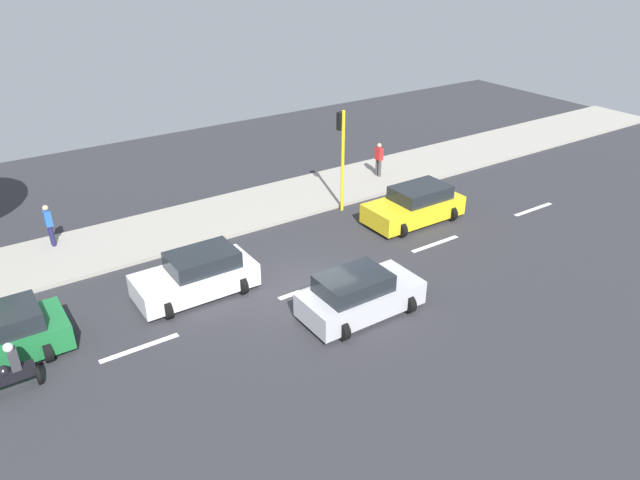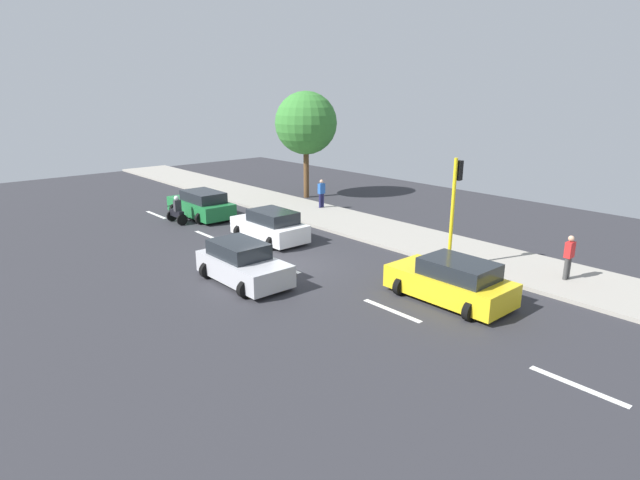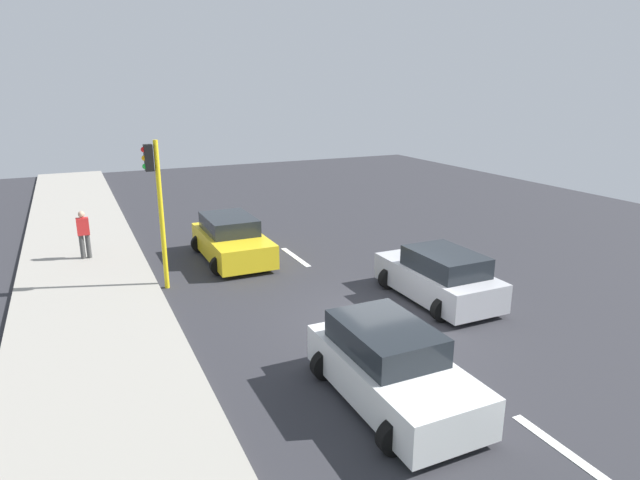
{
  "view_description": "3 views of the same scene",
  "coord_description": "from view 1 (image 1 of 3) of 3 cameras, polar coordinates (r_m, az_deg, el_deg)",
  "views": [
    {
      "loc": [
        -14.87,
        9.5,
        11.01
      ],
      "look_at": [
        0.3,
        -0.67,
        1.58
      ],
      "focal_mm": 33.45,
      "sensor_mm": 36.0,
      "label": 1
    },
    {
      "loc": [
        -12.14,
        -16.25,
        6.99
      ],
      "look_at": [
        0.89,
        -1.4,
        1.25
      ],
      "focal_mm": 29.12,
      "sensor_mm": 36.0,
      "label": 2
    },
    {
      "loc": [
        7.09,
        11.23,
        5.99
      ],
      "look_at": [
        0.71,
        -2.39,
        1.67
      ],
      "focal_mm": 30.28,
      "sensor_mm": 36.0,
      "label": 3
    }
  ],
  "objects": [
    {
      "name": "lane_stripe_south",
      "position": [
        18.83,
        -16.85,
        -9.85
      ],
      "size": [
        0.2,
        2.4,
        0.01
      ],
      "primitive_type": "cube",
      "color": "white",
      "rests_on": "ground"
    },
    {
      "name": "car_yellow_cab",
      "position": [
        25.68,
        9.07,
        3.3
      ],
      "size": [
        2.34,
        4.27,
        1.52
      ],
      "color": "yellow",
      "rests_on": "ground"
    },
    {
      "name": "pedestrian_near_signal",
      "position": [
        25.18,
        -24.51,
        1.42
      ],
      "size": [
        0.4,
        0.24,
        1.69
      ],
      "color": "#1E1E4C",
      "rests_on": "sidewalk"
    },
    {
      "name": "traffic_light_corner",
      "position": [
        25.68,
        2.08,
        8.94
      ],
      "size": [
        0.49,
        0.24,
        4.5
      ],
      "color": "yellow",
      "rests_on": "ground"
    },
    {
      "name": "motorcycle",
      "position": [
        18.17,
        -27.37,
        -11.1
      ],
      "size": [
        0.6,
        1.3,
        1.53
      ],
      "color": "black",
      "rests_on": "ground"
    },
    {
      "name": "lane_stripe_north",
      "position": [
        24.14,
        10.96,
        -0.37
      ],
      "size": [
        0.2,
        2.4,
        0.01
      ],
      "primitive_type": "cube",
      "color": "white",
      "rests_on": "ground"
    },
    {
      "name": "ground_plane",
      "position": [
        20.83,
        -1.09,
        -4.79
      ],
      "size": [
        40.0,
        60.0,
        0.1
      ],
      "primitive_type": "cube",
      "color": "#2D2D33"
    },
    {
      "name": "lane_stripe_far_north",
      "position": [
        28.36,
        19.74,
        2.78
      ],
      "size": [
        0.2,
        2.4,
        0.01
      ],
      "primitive_type": "cube",
      "color": "white",
      "rests_on": "ground"
    },
    {
      "name": "car_silver",
      "position": [
        19.17,
        3.77,
        -5.28
      ],
      "size": [
        2.25,
        3.98,
        1.52
      ],
      "color": "#B7B7BC",
      "rests_on": "ground"
    },
    {
      "name": "pedestrian_by_tree",
      "position": [
        29.99,
        5.64,
        7.78
      ],
      "size": [
        0.4,
        0.24,
        1.69
      ],
      "color": "#3F3F3F",
      "rests_on": "sidewalk"
    },
    {
      "name": "sidewalk",
      "position": [
        26.23,
        -9.43,
        2.27
      ],
      "size": [
        4.0,
        60.0,
        0.15
      ],
      "primitive_type": "cube",
      "color": "#9E998E",
      "rests_on": "ground"
    },
    {
      "name": "car_white",
      "position": [
        20.59,
        -11.7,
        -3.35
      ],
      "size": [
        2.25,
        4.05,
        1.52
      ],
      "color": "white",
      "rests_on": "ground"
    },
    {
      "name": "lane_stripe_mid",
      "position": [
        20.8,
        -1.09,
        -4.66
      ],
      "size": [
        0.2,
        2.4,
        0.01
      ],
      "primitive_type": "cube",
      "color": "white",
      "rests_on": "ground"
    }
  ]
}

